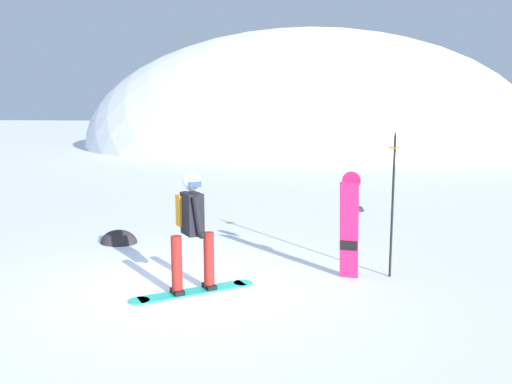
{
  "coord_description": "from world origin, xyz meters",
  "views": [
    {
      "loc": [
        3.25,
        -6.44,
        2.5
      ],
      "look_at": [
        0.06,
        2.89,
        1.0
      ],
      "focal_mm": 36.22,
      "sensor_mm": 36.0,
      "label": 1
    }
  ],
  "objects_px": {
    "spare_snowboard": "(349,225)",
    "piste_marker_near": "(393,195)",
    "rock_mid": "(355,211)",
    "rock_dark": "(119,243)",
    "snowboarder_main": "(192,229)"
  },
  "relations": [
    {
      "from": "snowboarder_main",
      "to": "piste_marker_near",
      "type": "relative_size",
      "value": 0.76
    },
    {
      "from": "piste_marker_near",
      "to": "rock_dark",
      "type": "height_order",
      "value": "piste_marker_near"
    },
    {
      "from": "spare_snowboard",
      "to": "piste_marker_near",
      "type": "distance_m",
      "value": 0.81
    },
    {
      "from": "snowboarder_main",
      "to": "piste_marker_near",
      "type": "distance_m",
      "value": 3.07
    },
    {
      "from": "piste_marker_near",
      "to": "rock_mid",
      "type": "bearing_deg",
      "value": 103.52
    },
    {
      "from": "snowboarder_main",
      "to": "rock_mid",
      "type": "bearing_deg",
      "value": 79.34
    },
    {
      "from": "spare_snowboard",
      "to": "rock_dark",
      "type": "relative_size",
      "value": 2.26
    },
    {
      "from": "piste_marker_near",
      "to": "spare_snowboard",
      "type": "bearing_deg",
      "value": -150.46
    },
    {
      "from": "piste_marker_near",
      "to": "snowboarder_main",
      "type": "bearing_deg",
      "value": -147.93
    },
    {
      "from": "piste_marker_near",
      "to": "rock_dark",
      "type": "bearing_deg",
      "value": 175.0
    },
    {
      "from": "spare_snowboard",
      "to": "piste_marker_near",
      "type": "bearing_deg",
      "value": 29.54
    },
    {
      "from": "spare_snowboard",
      "to": "rock_dark",
      "type": "height_order",
      "value": "spare_snowboard"
    },
    {
      "from": "rock_mid",
      "to": "piste_marker_near",
      "type": "bearing_deg",
      "value": -76.48
    },
    {
      "from": "piste_marker_near",
      "to": "rock_mid",
      "type": "xyz_separation_m",
      "value": [
        -1.28,
        5.32,
        -1.27
      ]
    },
    {
      "from": "rock_mid",
      "to": "spare_snowboard",
      "type": "bearing_deg",
      "value": -83.09
    }
  ]
}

